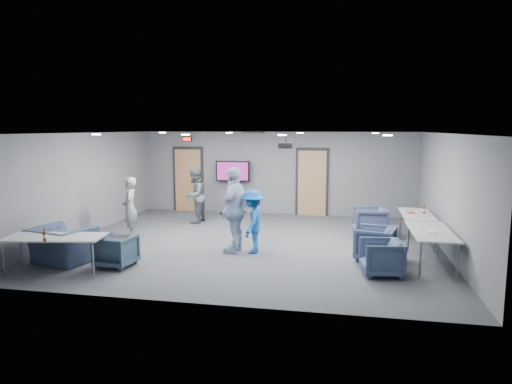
% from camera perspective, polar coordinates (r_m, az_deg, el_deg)
% --- Properties ---
extents(floor, '(9.00, 9.00, 0.00)m').
position_cam_1_polar(floor, '(11.34, -0.61, -6.40)').
color(floor, '#3A3D42').
rests_on(floor, ground).
extents(ceiling, '(9.00, 9.00, 0.00)m').
position_cam_1_polar(ceiling, '(10.98, -0.63, 7.38)').
color(ceiling, white).
rests_on(ceiling, wall_back).
extents(wall_back, '(9.00, 0.02, 2.70)m').
position_cam_1_polar(wall_back, '(14.99, 2.47, 2.37)').
color(wall_back, slate).
rests_on(wall_back, floor).
extents(wall_front, '(9.00, 0.02, 2.70)m').
position_cam_1_polar(wall_front, '(7.26, -7.02, -3.75)').
color(wall_front, slate).
rests_on(wall_front, floor).
extents(wall_left, '(0.02, 8.00, 2.70)m').
position_cam_1_polar(wall_left, '(12.76, -20.83, 0.87)').
color(wall_left, slate).
rests_on(wall_left, floor).
extents(wall_right, '(0.02, 8.00, 2.70)m').
position_cam_1_polar(wall_right, '(11.09, 22.79, -0.24)').
color(wall_right, slate).
rests_on(wall_right, floor).
extents(door_left, '(1.06, 0.17, 2.24)m').
position_cam_1_polar(door_left, '(15.70, -8.46, 1.51)').
color(door_left, black).
rests_on(door_left, wall_back).
extents(door_right, '(1.06, 0.17, 2.24)m').
position_cam_1_polar(door_right, '(14.85, 7.02, 1.17)').
color(door_right, black).
rests_on(door_right, wall_back).
extents(exit_sign, '(0.32, 0.08, 0.16)m').
position_cam_1_polar(exit_sign, '(15.59, -8.59, 6.56)').
color(exit_sign, black).
rests_on(exit_sign, wall_back).
extents(hvac_diffuser, '(0.60, 0.60, 0.03)m').
position_cam_1_polar(hvac_diffuser, '(13.82, -0.32, 7.45)').
color(hvac_diffuser, black).
rests_on(hvac_diffuser, ceiling).
extents(downlights, '(6.18, 3.78, 0.02)m').
position_cam_1_polar(downlights, '(10.98, -0.63, 7.30)').
color(downlights, white).
rests_on(downlights, ceiling).
extents(person_a, '(0.56, 0.67, 1.58)m').
position_cam_1_polar(person_a, '(12.18, -15.50, -1.89)').
color(person_a, gray).
rests_on(person_a, floor).
extents(person_b, '(0.73, 0.88, 1.65)m').
position_cam_1_polar(person_b, '(13.71, -7.67, -0.44)').
color(person_b, '#525A62').
rests_on(person_b, floor).
extents(person_c, '(0.70, 1.22, 1.96)m').
position_cam_1_polar(person_c, '(10.37, -2.65, -2.23)').
color(person_c, '#AAB8DB').
rests_on(person_c, floor).
extents(person_d, '(0.54, 0.94, 1.45)m').
position_cam_1_polar(person_d, '(10.32, -0.42, -3.71)').
color(person_d, '#1A56AD').
rests_on(person_d, floor).
extents(chair_right_a, '(0.92, 0.90, 0.78)m').
position_cam_1_polar(chair_right_a, '(12.23, 14.03, -3.70)').
color(chair_right_a, '#374160').
rests_on(chair_right_a, floor).
extents(chair_right_b, '(0.97, 0.95, 0.73)m').
position_cam_1_polar(chair_right_b, '(10.15, 14.63, -6.25)').
color(chair_right_b, '#3B4966').
rests_on(chair_right_b, floor).
extents(chair_right_c, '(0.85, 0.84, 0.69)m').
position_cam_1_polar(chair_right_c, '(9.19, 15.42, -7.91)').
color(chair_right_c, '#3A4864').
rests_on(chair_right_c, floor).
extents(chair_front_a, '(0.77, 0.79, 0.66)m').
position_cam_1_polar(chair_front_a, '(9.83, -17.06, -7.04)').
color(chair_front_a, '#334658').
rests_on(chair_front_a, floor).
extents(chair_front_b, '(1.37, 1.27, 0.76)m').
position_cam_1_polar(chair_front_b, '(10.50, -23.05, -6.10)').
color(chair_front_b, '#384460').
rests_on(chair_front_b, floor).
extents(table_right_a, '(0.73, 1.76, 0.73)m').
position_cam_1_polar(table_right_a, '(11.90, 19.47, -2.80)').
color(table_right_a, '#A4A6A8').
rests_on(table_right_a, floor).
extents(table_right_b, '(0.81, 1.95, 0.73)m').
position_cam_1_polar(table_right_b, '(10.06, 21.03, -4.77)').
color(table_right_b, '#A4A6A8').
rests_on(table_right_b, floor).
extents(table_front_left, '(1.98, 1.09, 0.73)m').
position_cam_1_polar(table_front_left, '(9.75, -23.86, -5.34)').
color(table_front_left, '#A4A6A8').
rests_on(table_front_left, floor).
extents(bottle_front, '(0.07, 0.07, 0.26)m').
position_cam_1_polar(bottle_front, '(9.39, -24.91, -5.02)').
color(bottle_front, '#612710').
rests_on(bottle_front, table_front_left).
extents(bottle_right, '(0.06, 0.06, 0.24)m').
position_cam_1_polar(bottle_right, '(11.98, 20.25, -2.11)').
color(bottle_right, '#612710').
rests_on(bottle_right, table_right_a).
extents(snack_box, '(0.18, 0.14, 0.04)m').
position_cam_1_polar(snack_box, '(11.90, 18.73, -2.45)').
color(snack_box, '#E03C38').
rests_on(snack_box, table_right_a).
extents(wrapper, '(0.21, 0.17, 0.04)m').
position_cam_1_polar(wrapper, '(9.83, 21.22, -4.70)').
color(wrapper, white).
rests_on(wrapper, table_right_b).
extents(tv_stand, '(1.14, 0.54, 1.75)m').
position_cam_1_polar(tv_stand, '(15.05, -2.92, 1.02)').
color(tv_stand, black).
rests_on(tv_stand, floor).
extents(projector, '(0.35, 0.33, 0.36)m').
position_cam_1_polar(projector, '(11.05, 3.77, 5.83)').
color(projector, black).
rests_on(projector, ceiling).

